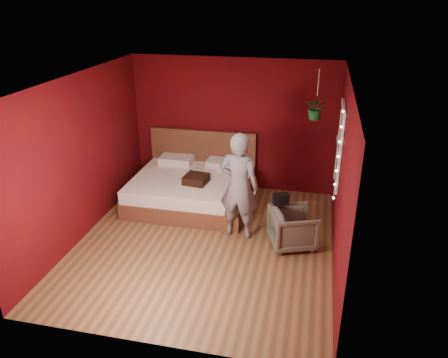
{
  "coord_description": "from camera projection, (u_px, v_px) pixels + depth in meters",
  "views": [
    {
      "loc": [
        1.6,
        -5.82,
        3.77
      ],
      "look_at": [
        0.22,
        0.4,
        0.97
      ],
      "focal_mm": 35.0,
      "sensor_mm": 36.0,
      "label": 1
    }
  ],
  "objects": [
    {
      "name": "floor",
      "position": [
        205.0,
        242.0,
        7.03
      ],
      "size": [
        4.5,
        4.5,
        0.0
      ],
      "primitive_type": "plane",
      "color": "brown",
      "rests_on": "ground"
    },
    {
      "name": "room_walls",
      "position": [
        203.0,
        144.0,
        6.35
      ],
      "size": [
        4.04,
        4.54,
        2.62
      ],
      "color": "#5D0909",
      "rests_on": "ground"
    },
    {
      "name": "window",
      "position": [
        339.0,
        145.0,
        6.84
      ],
      "size": [
        0.05,
        0.97,
        1.27
      ],
      "color": "white",
      "rests_on": "room_walls"
    },
    {
      "name": "fairy_lights",
      "position": [
        338.0,
        156.0,
        6.38
      ],
      "size": [
        0.04,
        0.04,
        1.45
      ],
      "color": "silver",
      "rests_on": "room_walls"
    },
    {
      "name": "bed",
      "position": [
        193.0,
        187.0,
        8.27
      ],
      "size": [
        2.15,
        1.82,
        1.18
      ],
      "color": "brown",
      "rests_on": "ground"
    },
    {
      "name": "person",
      "position": [
        239.0,
        186.0,
        6.89
      ],
      "size": [
        0.69,
        0.5,
        1.77
      ],
      "primitive_type": "imported",
      "rotation": [
        0.0,
        0.0,
        3.02
      ],
      "color": "gray",
      "rests_on": "ground"
    },
    {
      "name": "armchair",
      "position": [
        293.0,
        228.0,
        6.84
      ],
      "size": [
        0.87,
        0.86,
        0.62
      ],
      "primitive_type": "imported",
      "rotation": [
        0.0,
        0.0,
        1.93
      ],
      "color": "#605C4C",
      "rests_on": "ground"
    },
    {
      "name": "handbag",
      "position": [
        281.0,
        199.0,
        6.88
      ],
      "size": [
        0.27,
        0.2,
        0.18
      ],
      "primitive_type": "cube",
      "rotation": [
        0.0,
        0.0,
        0.34
      ],
      "color": "black",
      "rests_on": "armchair"
    },
    {
      "name": "throw_pillow",
      "position": [
        196.0,
        179.0,
        7.84
      ],
      "size": [
        0.45,
        0.45,
        0.14
      ],
      "primitive_type": "cube",
      "rotation": [
        0.0,
        0.0,
        -0.12
      ],
      "color": "black",
      "rests_on": "bed"
    },
    {
      "name": "hanging_plant",
      "position": [
        316.0,
        108.0,
        7.09
      ],
      "size": [
        0.35,
        0.31,
        0.82
      ],
      "color": "silver",
      "rests_on": "room_walls"
    }
  ]
}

